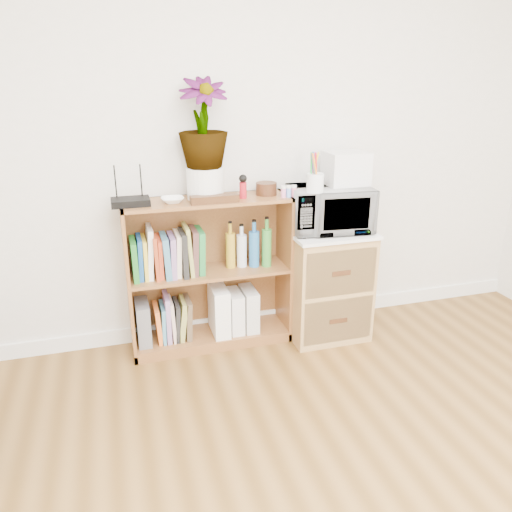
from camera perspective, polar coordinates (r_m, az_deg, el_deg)
name	(u,v)px	position (r m, az deg, el deg)	size (l,w,h in m)	color
skirting_board	(257,318)	(3.48, 0.12, -7.08)	(4.00, 0.02, 0.10)	white
bookshelf	(209,274)	(3.10, -5.34, -2.05)	(1.00, 0.30, 0.95)	brown
wicker_unit	(325,283)	(3.30, 7.88, -3.13)	(0.50, 0.45, 0.70)	#9E7542
microwave	(330,209)	(3.13, 8.40, 5.36)	(0.49, 0.33, 0.27)	silver
pen_cup	(315,183)	(2.94, 6.78, 8.31)	(0.10, 0.10, 0.11)	white
small_appliance	(346,168)	(3.17, 10.24, 9.85)	(0.25, 0.21, 0.20)	silver
router	(130,202)	(2.89, -14.15, 6.02)	(0.21, 0.14, 0.04)	black
white_bowl	(172,200)	(2.89, -9.52, 6.33)	(0.13, 0.13, 0.03)	white
plant_pot	(205,183)	(2.96, -5.83, 8.29)	(0.21, 0.21, 0.18)	white
potted_plant	(203,123)	(2.90, -6.08, 14.88)	(0.28, 0.28, 0.50)	#317C33
trinket_box	(215,199)	(2.86, -4.76, 6.51)	(0.28, 0.07, 0.04)	#37200F
kokeshi_doll	(243,190)	(2.95, -1.50, 7.52)	(0.04, 0.04, 0.10)	#AB1520
wooden_bowl	(266,189)	(3.05, 1.18, 7.70)	(0.13, 0.13, 0.07)	#34200E
paint_jars	(289,192)	(2.99, 3.76, 7.31)	(0.12, 0.04, 0.06)	pink
file_box	(143,322)	(3.17, -12.77, -7.38)	(0.08, 0.21, 0.27)	slate
magazine_holder_left	(219,310)	(3.21, -4.25, -6.14)	(0.10, 0.25, 0.31)	white
magazine_holder_mid	(235,311)	(3.24, -2.45, -6.29)	(0.08, 0.21, 0.27)	white
magazine_holder_right	(249,308)	(3.26, -0.83, -6.02)	(0.09, 0.22, 0.27)	silver
cookbooks	(169,254)	(3.02, -9.97, 0.22)	(0.43, 0.20, 0.30)	#207B27
liquor_bottles	(249,244)	(3.10, -0.83, 1.34)	(0.28, 0.06, 0.31)	#B69022
lower_books	(173,319)	(3.19, -9.45, -7.12)	(0.23, 0.19, 0.30)	orange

